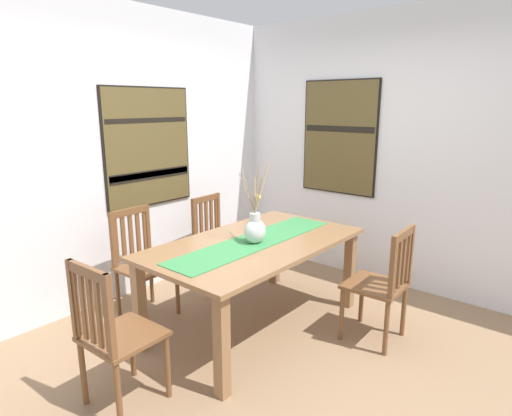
# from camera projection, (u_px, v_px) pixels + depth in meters

# --- Properties ---
(ground_plane) EXTENTS (6.40, 6.40, 0.03)m
(ground_plane) POSITION_uv_depth(u_px,v_px,m) (282.00, 357.00, 3.19)
(ground_plane) COLOR #8E7051
(wall_back) EXTENTS (6.40, 0.12, 2.70)m
(wall_back) POSITION_uv_depth(u_px,v_px,m) (125.00, 155.00, 4.03)
(wall_back) COLOR silver
(wall_back) RESTS_ON ground_plane
(wall_side) EXTENTS (0.12, 6.40, 2.70)m
(wall_side) POSITION_uv_depth(u_px,v_px,m) (396.00, 152.00, 4.25)
(wall_side) COLOR silver
(wall_side) RESTS_ON ground_plane
(dining_table) EXTENTS (1.81, 1.02, 0.74)m
(dining_table) POSITION_uv_depth(u_px,v_px,m) (255.00, 253.00, 3.47)
(dining_table) COLOR #8E6642
(dining_table) RESTS_ON ground_plane
(table_runner) EXTENTS (1.66, 0.36, 0.01)m
(table_runner) POSITION_uv_depth(u_px,v_px,m) (255.00, 241.00, 3.45)
(table_runner) COLOR #388447
(table_runner) RESTS_ON dining_table
(centerpiece_vase) EXTENTS (0.28, 0.24, 0.63)m
(centerpiece_vase) POSITION_uv_depth(u_px,v_px,m) (255.00, 229.00, 3.38)
(centerpiece_vase) COLOR silver
(centerpiece_vase) RESTS_ON dining_table
(chair_0) EXTENTS (0.43, 0.43, 0.94)m
(chair_0) POSITION_uv_depth(u_px,v_px,m) (141.00, 261.00, 3.72)
(chair_0) COLOR brown
(chair_0) RESTS_ON ground_plane
(chair_1) EXTENTS (0.44, 0.44, 0.89)m
(chair_1) POSITION_uv_depth(u_px,v_px,m) (216.00, 237.00, 4.44)
(chair_1) COLOR brown
(chair_1) RESTS_ON ground_plane
(chair_2) EXTENTS (0.43, 0.43, 0.93)m
(chair_2) POSITION_uv_depth(u_px,v_px,m) (383.00, 283.00, 3.29)
(chair_2) COLOR brown
(chair_2) RESTS_ON ground_plane
(chair_3) EXTENTS (0.44, 0.44, 0.95)m
(chair_3) POSITION_uv_depth(u_px,v_px,m) (113.00, 333.00, 2.54)
(chair_3) COLOR brown
(chair_3) RESTS_ON ground_plane
(painting_on_back_wall) EXTENTS (0.98, 0.05, 1.13)m
(painting_on_back_wall) POSITION_uv_depth(u_px,v_px,m) (148.00, 147.00, 4.14)
(painting_on_back_wall) COLOR black
(painting_on_side_wall) EXTENTS (0.05, 0.86, 1.19)m
(painting_on_side_wall) POSITION_uv_depth(u_px,v_px,m) (339.00, 138.00, 4.55)
(painting_on_side_wall) COLOR black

